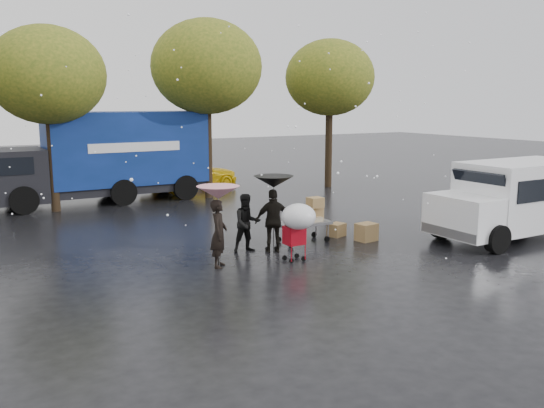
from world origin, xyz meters
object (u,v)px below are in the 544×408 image
vendor_cart (306,217)px  white_van (514,198)px  person_black (274,221)px  shopping_cart (298,220)px  blue_truck (105,157)px  person_pink (219,234)px  yellow_taxi (189,173)px

vendor_cart → white_van: size_ratio=0.31×
person_black → white_van: size_ratio=0.34×
white_van → shopping_cart: bearing=172.1°
person_black → vendor_cart: bearing=-141.0°
blue_truck → vendor_cart: bearing=-71.7°
person_pink → yellow_taxi: bearing=16.0°
person_black → person_pink: bearing=35.6°
person_black → shopping_cart: person_black is taller
yellow_taxi → shopping_cart: bearing=159.3°
white_van → yellow_taxi: white_van is taller
person_black → vendor_cart: size_ratio=1.09×
white_van → person_black: bearing=162.8°
vendor_cart → yellow_taxi: yellow_taxi is taller
person_black → blue_truck: 10.14m
person_pink → vendor_cart: bearing=-36.9°
vendor_cart → shopping_cart: size_ratio=1.04×
shopping_cart → white_van: size_ratio=0.30×
shopping_cart → yellow_taxi: size_ratio=0.33×
vendor_cart → blue_truck: size_ratio=0.18×
person_pink → blue_truck: bearing=34.7°
person_black → yellow_taxi: size_ratio=0.38×
vendor_cart → yellow_taxi: 10.65m
person_black → yellow_taxi: (2.15, 11.11, -0.08)m
person_black → white_van: (6.76, -2.10, 0.33)m
vendor_cart → yellow_taxi: (0.83, 10.62, 0.02)m
shopping_cart → yellow_taxi: 12.45m
person_pink → blue_truck: 10.52m
vendor_cart → yellow_taxi: size_ratio=0.35×
blue_truck → yellow_taxi: blue_truck is taller
person_pink → yellow_taxi: (3.97, 11.66, -0.07)m
yellow_taxi → person_black: bearing=158.3°
shopping_cart → blue_truck: size_ratio=0.18×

